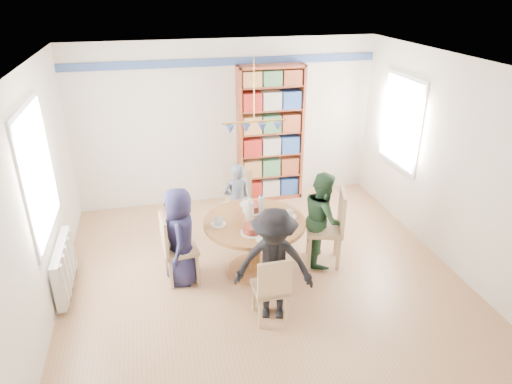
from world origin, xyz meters
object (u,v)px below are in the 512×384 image
object	(u,v)px
chair_left	(174,246)
bookshelf	(270,136)
dining_table	(255,234)
person_left	(180,237)
chair_near	(272,287)
person_right	(323,218)
radiator	(64,267)
person_near	(274,265)
person_far	(237,201)
chair_far	(238,200)
chair_right	(331,224)

from	to	relation	value
chair_left	bookshelf	bearing A→B (deg)	49.66
dining_table	person_left	bearing A→B (deg)	179.75
chair_near	person_right	bearing A→B (deg)	47.32
person_left	radiator	bearing A→B (deg)	-88.95
person_near	bookshelf	distance (m)	3.18
person_far	bookshelf	bearing A→B (deg)	-132.78
chair_left	chair_far	bearing A→B (deg)	45.50
person_right	person_far	bearing A→B (deg)	58.64
person_near	bookshelf	xyz separation A→B (m)	(0.77, 3.06, 0.45)
dining_table	person_near	world-z (taller)	person_near
radiator	person_left	bearing A→B (deg)	-4.01
radiator	person_far	distance (m)	2.46
person_far	bookshelf	distance (m)	1.56
chair_near	person_right	xyz separation A→B (m)	(0.98, 1.06, 0.18)
chair_left	chair_far	xyz separation A→B (m)	(1.02, 1.04, 0.02)
chair_left	person_right	size ratio (longest dim) A/B	0.72
radiator	chair_left	world-z (taller)	chair_left
dining_table	bookshelf	world-z (taller)	bookshelf
chair_left	chair_right	size ratio (longest dim) A/B	0.88
dining_table	chair_far	size ratio (longest dim) A/B	1.36
person_left	person_right	size ratio (longest dim) A/B	0.99
dining_table	chair_far	bearing A→B (deg)	90.40
chair_far	person_near	world-z (taller)	person_near
chair_near	chair_far	bearing A→B (deg)	89.11
person_far	chair_far	bearing A→B (deg)	-116.44
chair_far	person_right	bearing A→B (deg)	-47.14
person_right	person_near	xyz separation A→B (m)	(-0.93, -0.96, 0.03)
chair_right	bookshelf	distance (m)	2.26
radiator	chair_far	bearing A→B (deg)	22.30
chair_near	person_left	world-z (taller)	person_left
radiator	chair_left	bearing A→B (deg)	-3.28
person_far	person_right	bearing A→B (deg)	129.17
person_near	person_right	bearing A→B (deg)	62.98
chair_left	chair_right	bearing A→B (deg)	-1.54
chair_near	radiator	bearing A→B (deg)	154.18
chair_far	person_left	world-z (taller)	person_left
dining_table	chair_near	bearing A→B (deg)	-92.23
chair_left	person_near	xyz separation A→B (m)	(1.03, -0.94, 0.17)
radiator	person_left	size ratio (longest dim) A/B	0.78
radiator	person_far	size ratio (longest dim) A/B	0.86
chair_right	chair_far	size ratio (longest dim) A/B	1.11
person_left	person_right	bearing A→B (deg)	96.31
person_far	person_near	xyz separation A→B (m)	(0.05, -1.85, 0.10)
chair_far	person_left	size ratio (longest dim) A/B	0.75
radiator	person_far	world-z (taller)	person_far
dining_table	person_far	bearing A→B (deg)	92.85
chair_left	person_right	world-z (taller)	person_right
chair_far	person_near	xyz separation A→B (m)	(0.01, -1.97, 0.15)
person_left	person_right	xyz separation A→B (m)	(1.88, 0.04, 0.01)
radiator	dining_table	distance (m)	2.36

